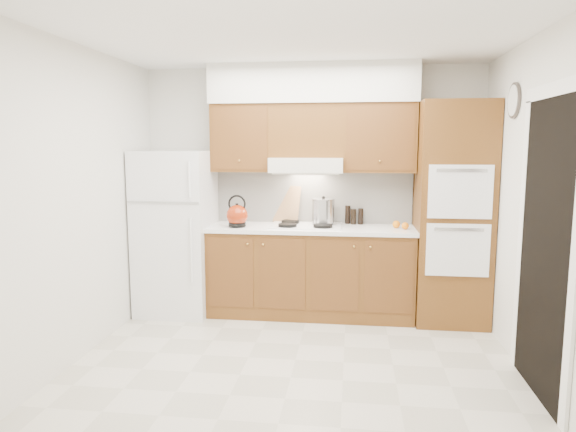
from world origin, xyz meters
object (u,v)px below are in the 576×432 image
at_px(oven_cabinet, 452,214).
at_px(fridge, 176,232).
at_px(stock_pot, 323,211).
at_px(kettle, 237,215).

bearing_deg(oven_cabinet, fridge, -179.30).
bearing_deg(stock_pot, fridge, -174.49).
xyz_separation_m(fridge, kettle, (0.68, -0.07, 0.20)).
distance_m(fridge, kettle, 0.71).
xyz_separation_m(fridge, stock_pot, (1.55, 0.15, 0.23)).
bearing_deg(fridge, oven_cabinet, 0.70).
bearing_deg(kettle, oven_cabinet, -15.39).
distance_m(fridge, oven_cabinet, 2.86).
bearing_deg(stock_pot, oven_cabinet, -5.07).
distance_m(oven_cabinet, kettle, 2.17).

